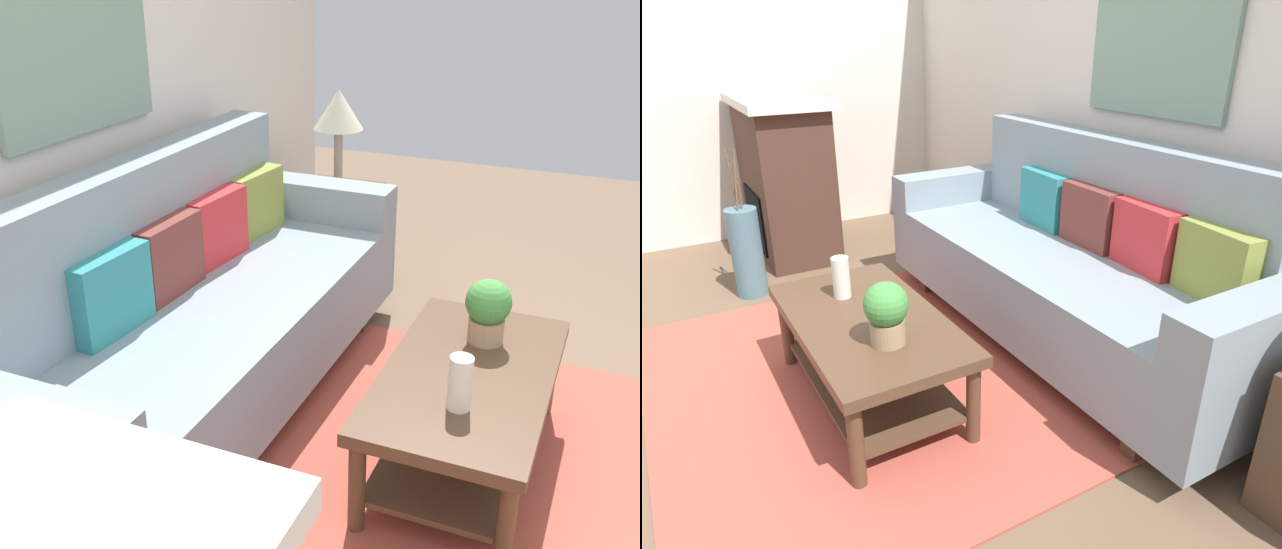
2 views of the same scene
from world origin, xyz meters
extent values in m
plane|color=brown|center=(0.00, 0.00, 0.00)|extent=(8.98, 8.98, 0.00)
cube|color=silver|center=(0.00, 2.14, 1.35)|extent=(4.98, 0.10, 2.70)
cube|color=#B24C3D|center=(0.00, 0.50, 0.01)|extent=(2.21, 1.98, 0.01)
cube|color=gray|center=(0.14, 1.54, 0.32)|extent=(2.02, 0.84, 0.40)
cube|color=gray|center=(0.14, 1.86, 0.80)|extent=(2.02, 0.20, 0.56)
cube|color=gray|center=(-0.97, 1.54, 0.42)|extent=(0.20, 0.84, 0.60)
cube|color=gray|center=(1.25, 1.54, 0.42)|extent=(0.20, 0.84, 0.60)
cube|color=#513826|center=(-0.77, 1.54, 0.06)|extent=(0.08, 0.74, 0.12)
cube|color=#513826|center=(1.05, 1.54, 0.06)|extent=(0.08, 0.74, 0.12)
cube|color=teal|center=(-0.24, 1.73, 0.68)|extent=(0.37, 0.14, 0.32)
cube|color=brown|center=(0.14, 1.73, 0.68)|extent=(0.36, 0.13, 0.32)
cube|color=red|center=(0.53, 1.73, 0.68)|extent=(0.37, 0.15, 0.32)
cube|color=olive|center=(0.91, 1.73, 0.68)|extent=(0.37, 0.16, 0.32)
cube|color=#513826|center=(0.16, 0.45, 0.41)|extent=(1.10, 0.60, 0.05)
cube|color=#513826|center=(0.16, 0.45, 0.12)|extent=(0.98, 0.50, 0.02)
cylinder|color=#513826|center=(-0.33, 0.20, 0.19)|extent=(0.06, 0.06, 0.38)
cylinder|color=#513826|center=(0.65, 0.20, 0.19)|extent=(0.06, 0.06, 0.38)
cylinder|color=#513826|center=(-0.33, 0.70, 0.19)|extent=(0.06, 0.06, 0.38)
cylinder|color=#513826|center=(0.65, 0.70, 0.19)|extent=(0.06, 0.06, 0.38)
cylinder|color=white|center=(-0.09, 0.43, 0.53)|extent=(0.08, 0.08, 0.20)
cylinder|color=tan|center=(0.41, 0.44, 0.48)|extent=(0.14, 0.14, 0.10)
sphere|color=#448D3F|center=(0.41, 0.44, 0.60)|extent=(0.18, 0.18, 0.18)
cube|color=#513826|center=(1.65, 1.57, 0.28)|extent=(0.44, 0.44, 0.56)
cylinder|color=gray|center=(1.65, 1.57, 0.57)|extent=(0.16, 0.16, 0.02)
cylinder|color=gray|center=(1.65, 1.57, 0.74)|extent=(0.05, 0.05, 0.35)
cone|color=beige|center=(1.65, 1.57, 1.02)|extent=(0.28, 0.28, 0.22)
cube|color=gray|center=(0.14, 2.07, 1.57)|extent=(0.88, 0.03, 0.80)
camera|label=1|loc=(-2.24, 0.01, 1.88)|focal=42.05mm
camera|label=2|loc=(2.24, -0.29, 1.58)|focal=31.44mm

